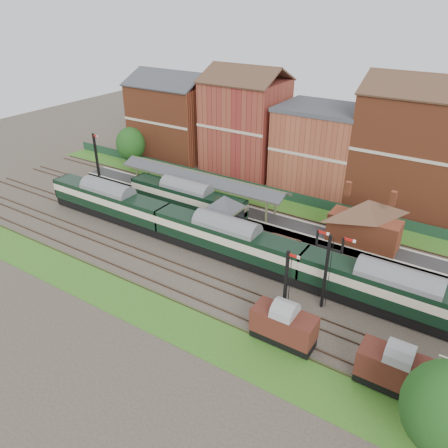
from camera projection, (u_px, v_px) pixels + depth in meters
The scene contains 19 objects.
ground at pixel (231, 259), 50.22m from camera, with size 160.00×160.00×0.00m, color #473D33.
grass_back at pixel (290, 207), 62.07m from camera, with size 90.00×4.50×0.06m, color #2D6619.
grass_front at pixel (164, 316), 41.31m from camera, with size 90.00×5.00×0.06m, color #2D6619.
fence at pixel (297, 198), 63.21m from camera, with size 90.00×0.12×1.50m, color #193823.
platform at pixel (238, 213), 59.61m from camera, with size 55.00×3.40×1.00m, color #2D2D2D.
signal_box at pixel (224, 217), 52.56m from camera, with size 5.40×5.40×6.00m.
brick_hut at pixel (283, 250), 49.68m from camera, with size 3.20×2.64×2.94m.
station_building at pixel (365, 222), 49.85m from camera, with size 8.10×8.10×5.90m.
canopy at pixel (201, 176), 60.55m from camera, with size 26.00×3.89×4.08m.
semaphore_bracket at pixel (327, 267), 40.43m from camera, with size 3.60×0.25×8.18m.
semaphore_platform_end at pixel (96, 157), 68.52m from camera, with size 1.23×0.25×8.00m.
semaphore_siding at pixel (286, 288), 38.28m from camera, with size 1.23×0.25×8.00m.
town_backdrop at pixel (318, 143), 65.54m from camera, with size 69.00×10.00×16.00m.
dmu_train at pixel (227, 239), 49.32m from camera, with size 55.87×2.94×4.29m.
platform_railcar at pixel (187, 198), 59.23m from camera, with size 17.70×2.79×4.08m.
goods_van_a at pixel (284, 325), 37.40m from camera, with size 5.53×2.40×3.35m.
goods_van_b at pixel (396, 370), 32.91m from camera, with size 5.67×2.46×3.44m.
tree_far at pixel (447, 410), 26.33m from camera, with size 5.53×5.53×8.07m.
tree_back at pixel (131, 144), 73.93m from camera, with size 4.92×4.92×7.19m.
Camera 1 is at (22.32, -36.07, 27.19)m, focal length 35.00 mm.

